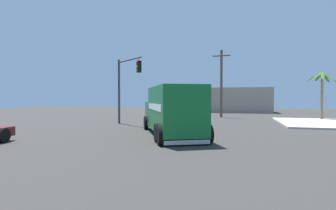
# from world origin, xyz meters

# --- Properties ---
(ground_plane) EXTENTS (100.00, 100.00, 0.00)m
(ground_plane) POSITION_xyz_m (0.00, 0.00, 0.00)
(ground_plane) COLOR #33302D
(delivery_truck) EXTENTS (5.95, 8.63, 3.03)m
(delivery_truck) POSITION_xyz_m (-0.94, 0.87, 1.57)
(delivery_truck) COLOR #146B2D
(delivery_truck) RESTS_ON ground
(traffic_light_primary) EXTENTS (3.27, 2.63, 5.88)m
(traffic_light_primary) POSITION_xyz_m (-6.61, 6.53, 3.86)
(traffic_light_primary) COLOR #38383D
(traffic_light_primary) RESTS_ON ground
(palm_tree_far) EXTENTS (2.79, 3.10, 5.01)m
(palm_tree_far) POSITION_xyz_m (11.66, 16.39, 3.64)
(palm_tree_far) COLOR #7A6647
(palm_tree_far) RESTS_ON sidewalk_corner_far
(utility_pole) EXTENTS (2.20, 0.37, 8.23)m
(utility_pole) POSITION_xyz_m (1.00, 17.97, 4.26)
(utility_pole) COLOR brown
(utility_pole) RESTS_ON ground
(building_backdrop) EXTENTS (16.40, 6.00, 4.05)m
(building_backdrop) POSITION_xyz_m (0.05, 30.98, 2.03)
(building_backdrop) COLOR gray
(building_backdrop) RESTS_ON ground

